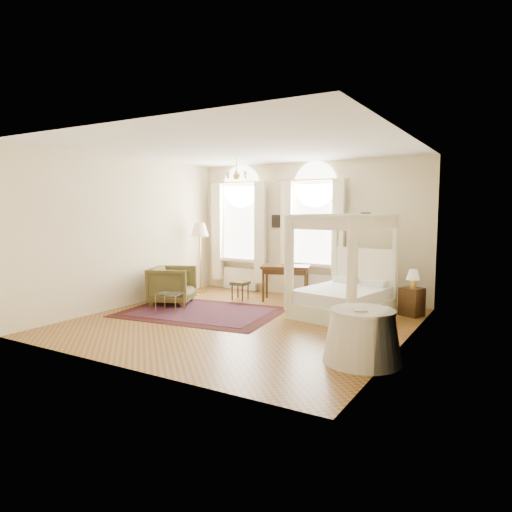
# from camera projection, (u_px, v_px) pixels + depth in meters

# --- Properties ---
(ground) EXTENTS (6.00, 6.00, 0.00)m
(ground) POSITION_uv_depth(u_px,v_px,m) (243.00, 321.00, 8.80)
(ground) COLOR brown
(ground) RESTS_ON ground
(room_walls) EXTENTS (6.00, 6.00, 6.00)m
(room_walls) POSITION_uv_depth(u_px,v_px,m) (242.00, 219.00, 8.59)
(room_walls) COLOR beige
(room_walls) RESTS_ON ground
(window_left) EXTENTS (1.62, 0.27, 3.29)m
(window_left) POSITION_uv_depth(u_px,v_px,m) (240.00, 234.00, 12.06)
(window_left) COLOR silver
(window_left) RESTS_ON room_walls
(window_right) EXTENTS (1.62, 0.27, 3.29)m
(window_right) POSITION_uv_depth(u_px,v_px,m) (313.00, 237.00, 11.00)
(window_right) COLOR silver
(window_right) RESTS_ON room_walls
(chandelier) EXTENTS (0.51, 0.45, 0.50)m
(chandelier) POSITION_uv_depth(u_px,v_px,m) (237.00, 175.00, 9.98)
(chandelier) COLOR gold
(chandelier) RESTS_ON room_walls
(wall_pictures) EXTENTS (2.54, 0.03, 0.39)m
(wall_pictures) POSITION_uv_depth(u_px,v_px,m) (310.00, 220.00, 11.10)
(wall_pictures) COLOR black
(wall_pictures) RESTS_ON room_walls
(canopy_bed) EXTENTS (1.87, 2.15, 2.06)m
(canopy_bed) POSITION_uv_depth(u_px,v_px,m) (342.00, 293.00, 9.20)
(canopy_bed) COLOR beige
(canopy_bed) RESTS_ON ground
(nightstand) EXTENTS (0.51, 0.49, 0.58)m
(nightstand) POSITION_uv_depth(u_px,v_px,m) (412.00, 302.00, 9.26)
(nightstand) COLOR #3D2610
(nightstand) RESTS_ON ground
(nightstand_lamp) EXTENTS (0.26, 0.26, 0.38)m
(nightstand_lamp) POSITION_uv_depth(u_px,v_px,m) (413.00, 276.00, 9.13)
(nightstand_lamp) COLOR gold
(nightstand_lamp) RESTS_ON nightstand
(writing_desk) EXTENTS (1.25, 0.91, 0.84)m
(writing_desk) POSITION_uv_depth(u_px,v_px,m) (286.00, 271.00, 10.71)
(writing_desk) COLOR #3D2610
(writing_desk) RESTS_ON ground
(laptop) EXTENTS (0.32, 0.23, 0.02)m
(laptop) POSITION_uv_depth(u_px,v_px,m) (288.00, 265.00, 10.74)
(laptop) COLOR black
(laptop) RESTS_ON writing_desk
(stool) EXTENTS (0.40, 0.40, 0.43)m
(stool) POSITION_uv_depth(u_px,v_px,m) (240.00, 284.00, 10.91)
(stool) COLOR #403A1B
(stool) RESTS_ON ground
(armchair) EXTENTS (1.23, 1.22, 0.86)m
(armchair) POSITION_uv_depth(u_px,v_px,m) (172.00, 285.00, 10.40)
(armchair) COLOR #4C4520
(armchair) RESTS_ON ground
(coffee_table) EXTENTS (0.62, 0.46, 0.39)m
(coffee_table) POSITION_uv_depth(u_px,v_px,m) (170.00, 295.00, 9.61)
(coffee_table) COLOR silver
(coffee_table) RESTS_ON ground
(floor_lamp) EXTENTS (0.46, 0.46, 1.80)m
(floor_lamp) POSITION_uv_depth(u_px,v_px,m) (200.00, 233.00, 11.73)
(floor_lamp) COLOR gold
(floor_lamp) RESTS_ON ground
(oriental_rug) EXTENTS (3.48, 2.70, 0.01)m
(oriental_rug) POSITION_uv_depth(u_px,v_px,m) (201.00, 312.00, 9.58)
(oriental_rug) COLOR #3B100E
(oriental_rug) RESTS_ON ground
(side_table) EXTENTS (1.11, 1.11, 0.76)m
(side_table) POSITION_uv_depth(u_px,v_px,m) (362.00, 336.00, 6.45)
(side_table) COLOR beige
(side_table) RESTS_ON ground
(book) EXTENTS (0.27, 0.30, 0.02)m
(book) POSITION_uv_depth(u_px,v_px,m) (353.00, 310.00, 6.34)
(book) COLOR black
(book) RESTS_ON side_table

